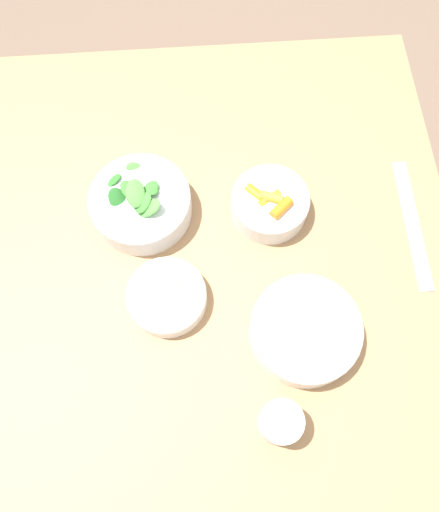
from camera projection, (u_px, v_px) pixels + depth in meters
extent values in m
plane|color=brown|center=(219.00, 333.00, 1.67)|extent=(10.00, 10.00, 0.00)
cube|color=#99724C|center=(218.00, 254.00, 0.99)|extent=(1.04, 0.94, 0.03)
cube|color=olive|center=(71.00, 166.00, 1.49)|extent=(0.06, 0.06, 0.71)
cube|color=olive|center=(57.00, 507.00, 1.16)|extent=(0.06, 0.06, 0.71)
cube|color=olive|center=(343.00, 149.00, 1.52)|extent=(0.06, 0.06, 0.71)
cube|color=olive|center=(405.00, 479.00, 1.18)|extent=(0.06, 0.06, 0.71)
cylinder|color=silver|center=(270.00, 205.00, 0.99)|extent=(0.15, 0.15, 0.05)
torus|color=silver|center=(271.00, 199.00, 0.97)|extent=(0.15, 0.15, 0.01)
cylinder|color=orange|center=(259.00, 198.00, 0.98)|extent=(0.04, 0.06, 0.02)
cylinder|color=orange|center=(269.00, 200.00, 0.97)|extent=(0.04, 0.05, 0.02)
cylinder|color=orange|center=(276.00, 202.00, 0.98)|extent=(0.04, 0.05, 0.02)
cylinder|color=orange|center=(257.00, 195.00, 0.98)|extent=(0.05, 0.05, 0.02)
cylinder|color=orange|center=(285.00, 210.00, 0.97)|extent=(0.05, 0.04, 0.02)
cylinder|color=orange|center=(271.00, 197.00, 0.96)|extent=(0.03, 0.05, 0.02)
cylinder|color=orange|center=(281.00, 208.00, 0.95)|extent=(0.05, 0.05, 0.02)
cylinder|color=silver|center=(141.00, 204.00, 0.99)|extent=(0.20, 0.20, 0.06)
torus|color=silver|center=(139.00, 198.00, 0.96)|extent=(0.20, 0.20, 0.01)
ellipsoid|color=#235B23|center=(119.00, 201.00, 0.96)|extent=(0.07, 0.06, 0.04)
ellipsoid|color=#4C933D|center=(149.00, 208.00, 0.94)|extent=(0.04, 0.05, 0.04)
ellipsoid|color=#2D7028|center=(111.00, 182.00, 0.98)|extent=(0.04, 0.05, 0.05)
ellipsoid|color=#3D8433|center=(150.00, 189.00, 0.96)|extent=(0.05, 0.04, 0.02)
ellipsoid|color=#3D8433|center=(152.00, 190.00, 0.96)|extent=(0.04, 0.03, 0.03)
ellipsoid|color=#4C933D|center=(135.00, 193.00, 0.94)|extent=(0.06, 0.04, 0.03)
ellipsoid|color=#3D8433|center=(134.00, 192.00, 0.95)|extent=(0.07, 0.07, 0.04)
ellipsoid|color=#3D8433|center=(143.00, 203.00, 0.94)|extent=(0.05, 0.05, 0.03)
ellipsoid|color=#235B23|center=(179.00, 211.00, 0.97)|extent=(0.04, 0.05, 0.02)
ellipsoid|color=#4C933D|center=(138.00, 172.00, 0.99)|extent=(0.05, 0.06, 0.05)
ellipsoid|color=#235B23|center=(147.00, 175.00, 0.99)|extent=(0.04, 0.04, 0.03)
cylinder|color=white|center=(305.00, 331.00, 0.90)|extent=(0.20, 0.20, 0.06)
torus|color=white|center=(307.00, 327.00, 0.87)|extent=(0.20, 0.20, 0.01)
cylinder|color=#9E6B4C|center=(304.00, 332.00, 0.90)|extent=(0.18, 0.18, 0.03)
ellipsoid|color=#8E5B3D|center=(342.00, 351.00, 0.87)|extent=(0.01, 0.01, 0.01)
ellipsoid|color=#8E5B3D|center=(310.00, 320.00, 0.89)|extent=(0.01, 0.01, 0.01)
ellipsoid|color=#A36B4C|center=(271.00, 336.00, 0.88)|extent=(0.01, 0.01, 0.01)
ellipsoid|color=#A36B4C|center=(281.00, 326.00, 0.89)|extent=(0.01, 0.01, 0.01)
ellipsoid|color=#8E5B3D|center=(275.00, 364.00, 0.86)|extent=(0.01, 0.01, 0.01)
ellipsoid|color=#AD7551|center=(315.00, 362.00, 0.86)|extent=(0.01, 0.01, 0.01)
ellipsoid|color=#AD7551|center=(304.00, 360.00, 0.86)|extent=(0.01, 0.01, 0.01)
ellipsoid|color=#A36B4C|center=(264.00, 327.00, 0.89)|extent=(0.01, 0.01, 0.01)
ellipsoid|color=#AD7551|center=(282.00, 307.00, 0.90)|extent=(0.01, 0.01, 0.01)
ellipsoid|color=#8E5B3D|center=(326.00, 309.00, 0.90)|extent=(0.01, 0.01, 0.01)
cylinder|color=tan|center=(328.00, 335.00, 0.88)|extent=(0.02, 0.02, 0.01)
cylinder|color=#E0A88E|center=(335.00, 353.00, 0.87)|extent=(0.03, 0.03, 0.01)
cylinder|color=beige|center=(351.00, 332.00, 0.87)|extent=(0.03, 0.03, 0.01)
cylinder|color=beige|center=(313.00, 365.00, 0.85)|extent=(0.03, 0.03, 0.01)
cylinder|color=beige|center=(282.00, 365.00, 0.86)|extent=(0.03, 0.03, 0.01)
cylinder|color=white|center=(167.00, 297.00, 0.93)|extent=(0.15, 0.15, 0.04)
torus|color=white|center=(166.00, 294.00, 0.91)|extent=(0.15, 0.15, 0.01)
cube|color=tan|center=(171.00, 315.00, 0.91)|extent=(0.06, 0.06, 0.02)
cube|color=tan|center=(166.00, 296.00, 0.92)|extent=(0.05, 0.05, 0.02)
cube|color=tan|center=(149.00, 283.00, 0.92)|extent=(0.08, 0.08, 0.01)
cube|color=#EFB7C6|center=(412.00, 224.00, 1.00)|extent=(0.29, 0.03, 0.00)
cylinder|color=silver|center=(280.00, 422.00, 0.83)|extent=(0.07, 0.07, 0.08)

